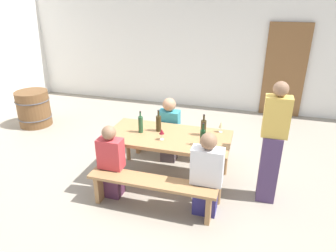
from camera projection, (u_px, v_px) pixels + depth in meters
ground_plane at (168, 179)px, 4.73m from camera, size 24.00×24.00×0.00m
back_wall at (210, 42)px, 7.19m from camera, size 14.00×0.20×3.20m
wooden_door at (285, 71)px, 6.84m from camera, size 0.90×0.06×2.10m
tasting_table at (168, 140)px, 4.47m from camera, size 1.81×0.89×0.75m
bench_near at (152, 187)px, 3.94m from camera, size 1.71×0.30×0.45m
bench_far at (180, 139)px, 5.25m from camera, size 1.71×0.30×0.45m
wine_bottle_0 at (203, 137)px, 4.10m from camera, size 0.07×0.07×0.33m
wine_bottle_1 at (203, 127)px, 4.39m from camera, size 0.08×0.08×0.32m
wine_bottle_2 at (141, 124)px, 4.48m from camera, size 0.07×0.07×0.33m
wine_bottle_3 at (159, 123)px, 4.53m from camera, size 0.08×0.08×0.33m
wine_glass_0 at (221, 125)px, 4.49m from camera, size 0.07×0.07×0.17m
wine_glass_1 at (162, 132)px, 4.26m from camera, size 0.07×0.07×0.16m
seated_guest_near_0 at (111, 163)px, 4.17m from camera, size 0.34×0.24×1.07m
seated_guest_near_1 at (207, 176)px, 3.82m from camera, size 0.40×0.24×1.14m
seated_guest_far_0 at (169, 131)px, 5.08m from camera, size 0.34×0.24×1.12m
standing_host at (272, 146)px, 3.97m from camera, size 0.32×0.24×1.69m
wine_barrel at (34, 108)px, 6.54m from camera, size 0.71×0.71×0.76m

